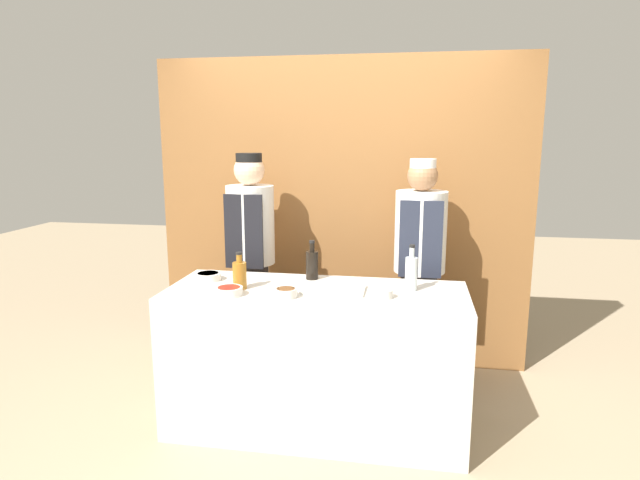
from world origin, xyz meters
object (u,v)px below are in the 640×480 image
bottle_soy (312,264)px  chef_left (251,257)px  bottle_amber (240,274)px  cutting_board (334,289)px  sauce_bowl_brown (286,292)px  sauce_bowl_red (229,291)px  bottle_clear (411,273)px  chef_right (419,266)px  sauce_bowl_white (208,276)px  sauce_bowl_purple (383,293)px

bottle_soy → chef_left: size_ratio=0.15×
bottle_amber → cutting_board: bearing=5.5°
cutting_board → sauce_bowl_brown: bearing=-144.9°
sauce_bowl_red → bottle_clear: (1.04, 0.28, 0.08)m
bottle_soy → bottle_clear: bearing=-13.9°
chef_right → chef_left: bearing=180.0°
bottle_soy → chef_left: (-0.55, 0.46, -0.07)m
sauce_bowl_white → chef_right: chef_right is taller
sauce_bowl_white → bottle_clear: (1.29, -0.01, 0.08)m
sauce_bowl_white → chef_left: size_ratio=0.10×
bottle_clear → chef_right: size_ratio=0.17×
chef_left → chef_right: 1.24m
sauce_bowl_brown → sauce_bowl_purple: bearing=9.1°
sauce_bowl_brown → bottle_clear: size_ratio=0.48×
cutting_board → chef_right: chef_right is taller
bottle_soy → chef_left: chef_left is taller
sauce_bowl_brown → bottle_amber: bearing=158.7°
bottle_clear → chef_left: chef_left is taller
sauce_bowl_white → sauce_bowl_brown: sauce_bowl_brown is taller
sauce_bowl_white → sauce_bowl_red: same height
sauce_bowl_red → chef_right: (1.10, 0.89, -0.03)m
bottle_soy → chef_right: 0.83m
sauce_bowl_purple → cutting_board: 0.31m
sauce_bowl_purple → bottle_clear: 0.25m
bottle_clear → chef_right: chef_right is taller
chef_right → sauce_bowl_red: bearing=-141.0°
cutting_board → bottle_soy: bearing=126.2°
cutting_board → chef_left: bearing=136.2°
bottle_clear → sauce_bowl_purple: bearing=-131.9°
sauce_bowl_brown → sauce_bowl_red: 0.34m
sauce_bowl_purple → bottle_clear: size_ratio=0.41×
sauce_bowl_white → chef_left: bearing=80.1°
sauce_bowl_brown → cutting_board: (0.25, 0.18, -0.02)m
sauce_bowl_white → chef_right: size_ratio=0.10×
sauce_bowl_brown → bottle_clear: bearing=20.3°
sauce_bowl_brown → bottle_clear: bottle_clear is taller
sauce_bowl_brown → chef_left: size_ratio=0.08×
chef_right → sauce_bowl_white: bearing=-156.0°
chef_left → cutting_board: bearing=-43.8°
sauce_bowl_white → bottle_amber: size_ratio=0.72×
bottle_soy → sauce_bowl_white: bearing=-167.7°
cutting_board → bottle_amber: (-0.57, -0.05, 0.08)m
bottle_clear → chef_right: bearing=84.7°
cutting_board → bottle_amber: bearing=-174.5°
sauce_bowl_red → bottle_clear: bottle_clear is taller
sauce_bowl_white → cutting_board: 0.84m
sauce_bowl_white → sauce_bowl_red: (0.24, -0.29, 0.00)m
bottle_clear → chef_left: (-1.18, 0.61, -0.08)m
sauce_bowl_red → chef_left: 0.90m
sauce_bowl_purple → cutting_board: sauce_bowl_purple is taller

